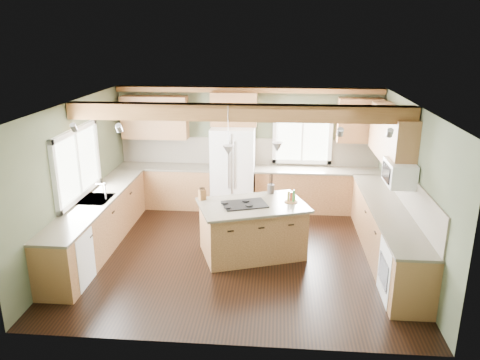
{
  "coord_description": "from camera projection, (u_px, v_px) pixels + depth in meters",
  "views": [
    {
      "loc": [
        0.64,
        -7.36,
        3.72
      ],
      "look_at": [
        -0.0,
        0.3,
        1.25
      ],
      "focal_mm": 35.0,
      "sensor_mm": 36.0,
      "label": 1
    }
  ],
  "objects": [
    {
      "name": "ceiling_beam",
      "position": [
        239.0,
        112.0,
        7.43
      ],
      "size": [
        5.55,
        0.26,
        0.26
      ],
      "primitive_type": "cube",
      "color": "brown",
      "rests_on": "ceiling"
    },
    {
      "name": "backsplash_back",
      "position": [
        248.0,
        151.0,
        10.16
      ],
      "size": [
        5.58,
        0.03,
        0.58
      ],
      "primitive_type": "cube",
      "color": "brown",
      "rests_on": "wall_back"
    },
    {
      "name": "window_left",
      "position": [
        76.0,
        164.0,
        7.96
      ],
      "size": [
        0.04,
        1.6,
        1.05
      ],
      "primitive_type": "cube",
      "color": "white",
      "rests_on": "wall_left"
    },
    {
      "name": "counter_right",
      "position": [
        389.0,
        209.0,
        7.74
      ],
      "size": [
        0.64,
        3.74,
        0.04
      ],
      "primitive_type": "cube",
      "color": "#4A4136",
      "rests_on": "base_cab_right"
    },
    {
      "name": "base_cab_right",
      "position": [
        386.0,
        234.0,
        7.88
      ],
      "size": [
        0.6,
        3.7,
        0.88
      ],
      "primitive_type": "cube",
      "color": "brown",
      "rests_on": "floor"
    },
    {
      "name": "wall_right",
      "position": [
        411.0,
        187.0,
        7.55
      ],
      "size": [
        0.0,
        5.0,
        5.0
      ],
      "primitive_type": "plane",
      "rotation": [
        1.57,
        0.0,
        -1.57
      ],
      "color": "#414933",
      "rests_on": "ground"
    },
    {
      "name": "backsplash_right",
      "position": [
        409.0,
        191.0,
        7.62
      ],
      "size": [
        0.03,
        3.7,
        0.58
      ],
      "primitive_type": "cube",
      "color": "brown",
      "rests_on": "wall_right"
    },
    {
      "name": "pendant_right",
      "position": [
        277.0,
        147.0,
        7.69
      ],
      "size": [
        0.18,
        0.18,
        0.16
      ],
      "primitive_type": "cone",
      "rotation": [
        3.14,
        0.0,
        0.0
      ],
      "color": "#B2B2B7",
      "rests_on": "ceiling"
    },
    {
      "name": "microwave",
      "position": [
        399.0,
        173.0,
        7.44
      ],
      "size": [
        0.4,
        0.7,
        0.38
      ],
      "primitive_type": "cube",
      "color": "white",
      "rests_on": "wall_right"
    },
    {
      "name": "island_top",
      "position": [
        253.0,
        205.0,
        7.89
      ],
      "size": [
        2.04,
        1.65,
        0.04
      ],
      "primitive_type": "cube",
      "rotation": [
        0.0,
        0.0,
        0.34
      ],
      "color": "#4A4136",
      "rests_on": "island"
    },
    {
      "name": "upper_cab_back_corner",
      "position": [
        360.0,
        120.0,
        9.59
      ],
      "size": [
        0.9,
        0.35,
        0.9
      ],
      "primitive_type": "cube",
      "color": "brown",
      "rests_on": "wall_back"
    },
    {
      "name": "bottle_tray",
      "position": [
        291.0,
        196.0,
        7.95
      ],
      "size": [
        0.28,
        0.28,
        0.21
      ],
      "primitive_type": null,
      "rotation": [
        0.0,
        0.0,
        0.3
      ],
      "color": "brown",
      "rests_on": "island_top"
    },
    {
      "name": "counter_back_left",
      "position": [
        165.0,
        167.0,
        10.12
      ],
      "size": [
        2.06,
        0.64,
        0.04
      ],
      "primitive_type": "cube",
      "color": "#4A4136",
      "rests_on": "base_cab_back_left"
    },
    {
      "name": "pendant_left",
      "position": [
        228.0,
        150.0,
        7.49
      ],
      "size": [
        0.18,
        0.18,
        0.16
      ],
      "primitive_type": "cone",
      "rotation": [
        3.14,
        0.0,
        0.0
      ],
      "color": "#B2B2B7",
      "rests_on": "ceiling"
    },
    {
      "name": "base_cab_left",
      "position": [
        98.0,
        224.0,
        8.28
      ],
      "size": [
        0.6,
        3.7,
        0.88
      ],
      "primitive_type": "cube",
      "color": "brown",
      "rests_on": "floor"
    },
    {
      "name": "upper_cab_over_fridge",
      "position": [
        234.0,
        109.0,
        9.74
      ],
      "size": [
        0.96,
        0.35,
        0.7
      ],
      "primitive_type": "cube",
      "color": "brown",
      "rests_on": "wall_back"
    },
    {
      "name": "wall_left",
      "position": [
        76.0,
        178.0,
        7.99
      ],
      "size": [
        0.0,
        5.0,
        5.0
      ],
      "primitive_type": "plane",
      "rotation": [
        1.57,
        0.0,
        1.57
      ],
      "color": "#414933",
      "rests_on": "ground"
    },
    {
      "name": "upper_cab_right",
      "position": [
        391.0,
        136.0,
        8.22
      ],
      "size": [
        0.35,
        2.2,
        0.9
      ],
      "primitive_type": "cube",
      "color": "brown",
      "rests_on": "wall_right"
    },
    {
      "name": "island",
      "position": [
        252.0,
        230.0,
        8.03
      ],
      "size": [
        1.9,
        1.5,
        0.88
      ],
      "primitive_type": "cube",
      "rotation": [
        0.0,
        0.0,
        0.34
      ],
      "color": "brown",
      "rests_on": "floor"
    },
    {
      "name": "knife_block",
      "position": [
        202.0,
        195.0,
        8.06
      ],
      "size": [
        0.14,
        0.13,
        0.18
      ],
      "primitive_type": "cube",
      "rotation": [
        0.0,
        0.0,
        0.64
      ],
      "color": "brown",
      "rests_on": "island_top"
    },
    {
      "name": "soffit_trim",
      "position": [
        249.0,
        90.0,
        9.67
      ],
      "size": [
        5.55,
        0.2,
        0.1
      ],
      "primitive_type": "cube",
      "color": "brown",
      "rests_on": "ceiling"
    },
    {
      "name": "counter_back_right",
      "position": [
        318.0,
        170.0,
        9.86
      ],
      "size": [
        2.66,
        0.64,
        0.04
      ],
      "primitive_type": "cube",
      "color": "#4A4136",
      "rests_on": "base_cab_back_right"
    },
    {
      "name": "cooktop",
      "position": [
        245.0,
        204.0,
        7.85
      ],
      "size": [
        0.84,
        0.69,
        0.02
      ],
      "primitive_type": "cube",
      "rotation": [
        0.0,
        0.0,
        0.34
      ],
      "color": "black",
      "rests_on": "island_top"
    },
    {
      "name": "dishwasher",
      "position": [
        67.0,
        259.0,
        7.05
      ],
      "size": [
        0.6,
        0.6,
        0.84
      ],
      "primitive_type": "cube",
      "color": "white",
      "rests_on": "floor"
    },
    {
      "name": "floor",
      "position": [
        239.0,
        253.0,
        8.17
      ],
      "size": [
        5.6,
        5.6,
        0.0
      ],
      "primitive_type": "plane",
      "color": "black",
      "rests_on": "ground"
    },
    {
      "name": "upper_cab_back_left",
      "position": [
        155.0,
        117.0,
        9.94
      ],
      "size": [
        1.4,
        0.35,
        0.9
      ],
      "primitive_type": "cube",
      "color": "brown",
      "rests_on": "wall_back"
    },
    {
      "name": "refrigerator",
      "position": [
        233.0,
        169.0,
        9.93
      ],
      "size": [
        0.9,
        0.74,
        1.8
      ],
      "primitive_type": "cube",
      "color": "white",
      "rests_on": "floor"
    },
    {
      "name": "wall_back",
      "position": [
        249.0,
        147.0,
        10.14
      ],
      "size": [
        5.6,
        0.0,
        5.6
      ],
      "primitive_type": "plane",
      "rotation": [
        1.57,
        0.0,
        0.0
      ],
      "color": "#414933",
      "rests_on": "ground"
    },
    {
      "name": "counter_left",
      "position": [
        96.0,
        200.0,
        8.14
      ],
      "size": [
        0.64,
        3.74,
        0.04
      ],
      "primitive_type": "cube",
      "color": "#4A4136",
      "rests_on": "base_cab_left"
    },
    {
      "name": "window_back",
      "position": [
        302.0,
        137.0,
        9.96
      ],
      "size": [
        1.1,
        0.04,
        1.0
      ],
      "primitive_type": "cube",
      "color": "white",
      "rests_on": "wall_back"
    },
    {
      "name": "ceiling",
      "position": [
        239.0,
        104.0,
        7.37
      ],
      "size": [
        5.6,
        5.6,
        0.0
      ],
      "primitive_type": "plane",
      "rotation": [
        3.14,
        0.0,
        0.0
      ],
      "color": "silver",
      "rests_on": "wall_back"
    },
    {
      "name": "utensil_crock",
      "position": [
        271.0,
        189.0,
        8.39
      ],
      "size": [
        0.12,
        0.12,
        0.16
      ],
      "primitive_type": "cylinder",
      "rotation": [
        0.0,
        0.0,
        -0.01
      ],
      "color": "#3E3832",
      "rests_on": "island_top"
    },
    {
      "name": "base_cab_back_right",
      "position": [
        317.0,
        191.0,
        10.0
      ],
      "size": [
        2.62,
        0.6,
        0.88
      ],
      "primitive_type": "cube",
      "color": "brown",
      "rests_on": "floor"
    },
    {
      "name": "oven",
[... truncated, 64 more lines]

